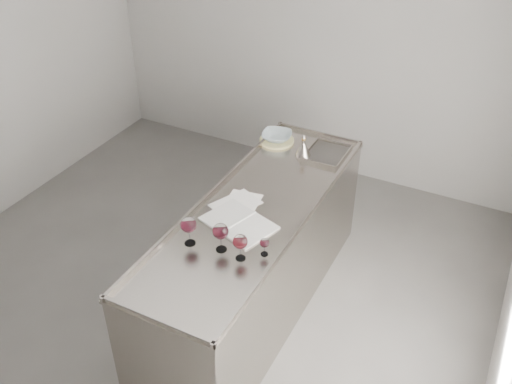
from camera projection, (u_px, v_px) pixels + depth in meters
The scene contains 12 objects.
room_shell at pixel (166, 154), 3.70m from camera, with size 4.54×5.04×2.84m.
counter at pixel (256, 259), 4.26m from camera, with size 0.77×2.42×0.97m.
wine_glass_left at pixel (189, 225), 3.60m from camera, with size 0.10×0.10×0.20m.
wine_glass_middle at pixel (221, 232), 3.55m from camera, with size 0.10×0.10×0.20m.
wine_glass_right at pixel (240, 242), 3.48m from camera, with size 0.09×0.09×0.18m.
wine_glass_small at pixel (264, 243), 3.54m from camera, with size 0.06×0.06×0.12m.
notebook at pixel (239, 223), 3.84m from camera, with size 0.55×0.45×0.02m.
loose_paper_top at pixel (241, 205), 4.02m from camera, with size 0.23×0.33×0.00m, color silver.
loose_paper_under at pixel (236, 204), 4.03m from camera, with size 0.23×0.33×0.00m, color silver.
trivet at pixel (277, 140), 4.77m from camera, with size 0.29×0.29×0.02m, color beige.
ceramic_bowl at pixel (277, 136), 4.75m from camera, with size 0.25×0.25×0.06m, color #98AAB1.
wine_funnel at pixel (303, 149), 4.56m from camera, with size 0.13×0.13×0.19m.
Camera 1 is at (1.98, -2.57, 3.30)m, focal length 40.00 mm.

